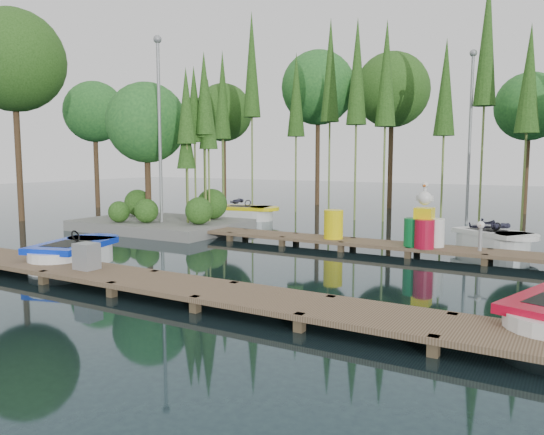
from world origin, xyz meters
The scene contains 14 objects.
ground_plane centered at (0.00, 0.00, 0.00)m, with size 90.00×90.00×0.00m, color #1C2F35.
near_dock centered at (0.00, -4.50, 0.23)m, with size 18.00×1.50×0.50m.
far_dock centered at (1.00, 2.50, 0.23)m, with size 15.00×1.20×0.50m.
island centered at (-6.30, 3.29, 3.18)m, with size 6.20×4.20×6.75m.
tree_screen centered at (-2.04, 10.60, 6.12)m, with size 34.42×18.53×10.31m.
lamp_island centered at (-5.50, 2.50, 4.26)m, with size 0.30×0.30×7.25m.
lamp_rear centered at (4.00, 11.00, 4.26)m, with size 0.30×0.30×7.25m.
boat_blue centered at (-3.21, -3.42, 0.29)m, with size 2.16×3.27×1.01m.
boat_yellow_far centered at (-4.91, 7.40, 0.31)m, with size 3.15×1.83×1.48m.
boat_white_far centered at (5.90, 4.83, 0.29)m, with size 2.97×2.54×1.30m.
utility_cabinet centered at (-1.45, -4.50, 0.60)m, with size 0.49×0.41×0.60m, color gray.
yellow_barrel centered at (1.55, 2.50, 0.75)m, with size 0.60×0.60×0.90m, color yellow.
drum_cluster centered at (4.39, 2.35, 0.84)m, with size 1.07×0.98×1.84m.
seagull_post centered at (5.87, 2.50, 0.85)m, with size 0.51×0.27×0.81m.
Camera 1 is at (8.13, -12.59, 2.83)m, focal length 35.00 mm.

